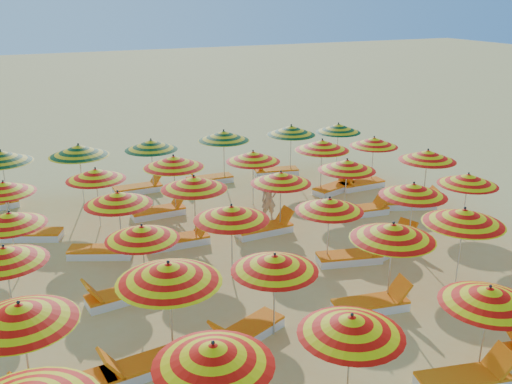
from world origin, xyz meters
The scene contains 53 objects.
ground centered at (0.00, 0.00, 0.00)m, with size 120.00×120.00×0.00m, color #DDB962.
umbrella_1 centered at (-3.70, -6.23, 1.73)m, with size 2.26×2.26×1.97m.
umbrella_2 centered at (-1.34, -6.31, 1.67)m, with size 1.87×1.87×1.89m.
umbrella_3 centered at (1.46, -6.49, 1.65)m, with size 2.04×2.04×1.87m.
umbrella_6 centered at (-6.26, -3.92, 1.78)m, with size 2.18×2.18×2.02m.
umbrella_7 centered at (-3.65, -3.69, 1.87)m, with size 2.44×2.44×2.13m.
umbrella_8 centered at (-1.49, -3.76, 1.67)m, with size 1.86×1.86×1.89m.
umbrella_9 centered at (1.46, -3.67, 1.79)m, with size 2.36×2.36×2.04m.
umbrella_10 centered at (3.53, -3.63, 1.81)m, with size 2.13×2.13×2.05m.
umbrella_12 centered at (-6.44, -1.09, 1.65)m, with size 2.32×2.32×1.88m.
umbrella_13 centered at (-3.53, -1.01, 1.60)m, with size 1.82×1.82×1.82m.
umbrella_14 centered at (-1.34, -1.04, 1.75)m, with size 2.39×2.39×1.99m.
umbrella_15 centered at (1.26, -1.30, 1.65)m, with size 2.33×2.33×1.88m.
umbrella_16 centered at (3.84, -1.41, 1.73)m, with size 1.99×1.99×1.96m.
umbrella_17 centered at (6.08, -1.11, 1.63)m, with size 2.28×2.28×1.86m.
umbrella_18 centered at (-6.27, 1.10, 1.62)m, with size 2.27×2.27×1.84m.
umbrella_19 centered at (-3.61, 1.31, 1.68)m, with size 2.35×2.35×1.91m.
umbrella_20 centered at (-1.46, 1.50, 1.76)m, with size 2.37×2.37×2.00m.
umbrella_21 centered at (1.09, 1.16, 1.68)m, with size 1.82×1.82×1.90m.
umbrella_22 centered at (3.53, 1.42, 1.70)m, with size 1.99×1.99×1.93m.
umbrella_23 centered at (6.45, 1.13, 1.75)m, with size 2.44×2.44×1.99m.
umbrella_24 centered at (-6.34, 3.70, 1.62)m, with size 2.30×2.30×1.84m.
umbrella_25 centered at (-3.80, 3.76, 1.66)m, with size 2.03×2.03×1.89m.
umbrella_26 centered at (-1.41, 3.67, 1.79)m, with size 2.21×2.21×2.04m.
umbrella_27 centered at (1.26, 3.57, 1.68)m, with size 2.37×2.37×1.91m.
umbrella_28 centered at (3.89, 3.57, 1.79)m, with size 2.51×2.51×2.03m.
umbrella_29 centered at (6.14, 3.68, 1.65)m, with size 1.94×1.94×1.87m.
umbrella_30 centered at (-6.33, 6.38, 1.83)m, with size 2.00×2.00×2.08m.
umbrella_31 centered at (-3.96, 6.06, 1.85)m, with size 2.32×2.32×2.10m.
umbrella_32 centered at (-1.48, 6.23, 1.74)m, with size 2.03×2.03×1.97m.
umbrella_33 centered at (1.25, 6.23, 1.80)m, with size 2.27×2.27×2.04m.
umbrella_34 centered at (3.98, 6.08, 1.78)m, with size 2.13×2.13×2.02m.
umbrella_35 centered at (6.07, 6.01, 1.68)m, with size 1.91×1.91×1.91m.
lounger_2 centered at (0.96, -6.69, 0.15)m, with size 1.81×0.92×0.69m.
lounger_6 centered at (-4.25, -3.92, 0.15)m, with size 1.79×0.78×0.69m.
lounger_7 centered at (-2.09, -3.67, 0.15)m, with size 1.82×1.22×0.69m.
lounger_8 centered at (0.96, -3.79, 0.15)m, with size 1.80×0.84×0.69m.
lounger_11 centered at (-4.13, -1.08, 0.15)m, with size 1.79×0.80×0.69m.
lounger_12 centered at (1.86, -1.53, 0.15)m, with size 1.82×0.96×0.69m.
lounger_13 centered at (3.33, -1.33, 0.15)m, with size 1.83×1.11×0.69m.
lounger_14 centered at (-4.12, 1.52, 0.15)m, with size 1.82×1.21×0.69m.
lounger_15 centered at (-1.96, 1.38, 0.15)m, with size 1.74×0.61×0.69m.
lounger_16 centered at (0.59, 1.14, 0.15)m, with size 1.76×0.66×0.69m.
lounger_17 centered at (4.12, 1.24, 0.15)m, with size 1.78×0.76×0.69m.
lounger_18 centered at (5.94, 1.13, 0.15)m, with size 1.83×1.15×0.69m.
lounger_19 centered at (-5.84, 3.58, 0.15)m, with size 1.82×1.22×0.69m.
lounger_20 centered at (-1.91, 3.83, 0.15)m, with size 1.75×0.64×0.69m.
lounger_21 centered at (4.49, 3.54, 0.15)m, with size 1.83×1.07×0.69m.
lounger_22 centered at (5.54, 3.49, 0.15)m, with size 1.75×0.62×0.69m.
lounger_24 centered at (-1.99, 6.37, 0.15)m, with size 1.74×0.61×0.69m.
lounger_25 centered at (0.65, 6.33, 0.15)m, with size 1.75×0.63×0.69m.
lounger_26 centered at (3.38, 6.22, 0.15)m, with size 1.82×0.93×0.69m.
beachgoer_a centered at (1.16, 2.12, 0.66)m, with size 0.48×0.32×1.32m, color tan.
Camera 1 is at (-6.04, -13.02, 6.79)m, focal length 40.00 mm.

